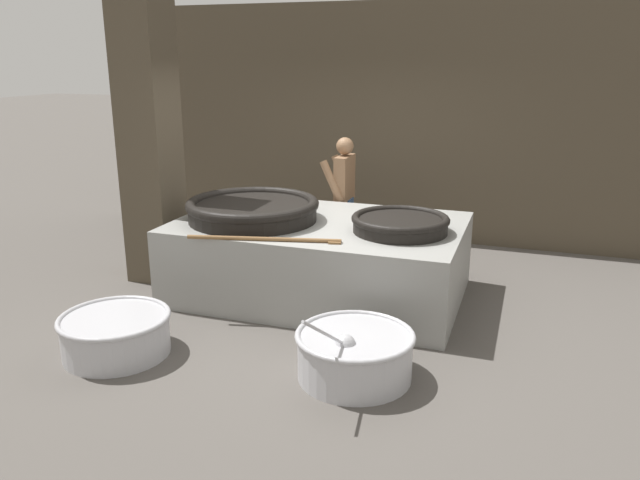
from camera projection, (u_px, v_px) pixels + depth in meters
ground_plane at (320, 294)px, 6.89m from camera, size 60.00×60.00×0.00m
back_wall at (380, 123)px, 8.78m from camera, size 8.22×0.24×3.24m
support_pillar at (150, 140)px, 6.97m from camera, size 0.53×0.53×3.24m
hearth_platform at (320, 258)px, 6.77m from camera, size 3.02×1.93×0.82m
giant_wok_near at (253, 209)px, 6.68m from camera, size 1.43×1.43×0.23m
giant_wok_far at (400, 223)px, 6.24m from camera, size 0.98×0.98×0.17m
stirring_paddle at (270, 239)px, 5.95m from camera, size 1.47×0.41×0.04m
cook at (344, 194)px, 7.87m from camera, size 0.36×0.56×1.56m
prep_bowl_vegetables at (355, 353)px, 5.04m from camera, size 0.97×1.25×0.79m
prep_bowl_meat at (116, 332)px, 5.45m from camera, size 0.97×0.97×0.37m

